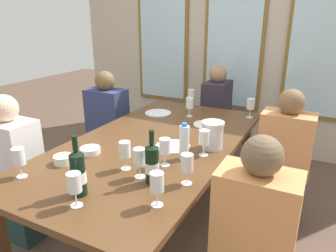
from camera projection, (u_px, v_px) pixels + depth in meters
ground_plane at (155, 227)px, 2.51m from camera, size 12.00×12.00×0.00m
back_wall_with_windows at (235, 30)px, 3.67m from camera, size 4.31×0.10×2.90m
dining_table at (154, 150)px, 2.28m from camera, size 1.11×2.12×0.74m
white_plate_0 at (158, 113)px, 2.92m from camera, size 0.25×0.25×0.01m
white_plate_1 at (173, 146)px, 2.17m from camera, size 0.24×0.24×0.01m
white_plate_2 at (207, 125)px, 2.60m from camera, size 0.23×0.23×0.01m
metal_pitcher at (213, 135)px, 2.12m from camera, size 0.16×0.16×0.19m
wine_bottle_0 at (152, 163)px, 1.67m from camera, size 0.08×0.08×0.30m
wine_bottle_1 at (78, 173)px, 1.55m from camera, size 0.08×0.08×0.32m
tasting_bowl_0 at (90, 150)px, 2.07m from camera, size 0.13×0.13×0.04m
tasting_bowl_1 at (63, 159)px, 1.92m from camera, size 0.12×0.12×0.05m
water_bottle at (184, 142)px, 1.95m from camera, size 0.06×0.06×0.24m
wine_glass_0 at (204, 139)px, 2.00m from camera, size 0.07×0.07×0.17m
wine_glass_1 at (190, 104)px, 2.80m from camera, size 0.07×0.07×0.17m
wine_glass_2 at (187, 163)px, 1.65m from camera, size 0.07×0.07×0.17m
wine_glass_3 at (165, 147)px, 1.86m from camera, size 0.07×0.07×0.17m
wine_glass_4 at (251, 105)px, 2.77m from camera, size 0.07×0.07×0.17m
wine_glass_5 at (139, 158)px, 1.72m from camera, size 0.07×0.07×0.17m
wine_glass_6 at (157, 184)px, 1.46m from camera, size 0.07×0.07×0.17m
wine_glass_7 at (19, 158)px, 1.73m from camera, size 0.07×0.07×0.17m
wine_glass_8 at (191, 95)px, 3.10m from camera, size 0.07×0.07×0.17m
wine_glass_9 at (125, 151)px, 1.82m from camera, size 0.07×0.07×0.17m
wine_glass_10 at (74, 184)px, 1.46m from camera, size 0.07×0.07×0.17m
seated_person_0 at (108, 129)px, 3.16m from camera, size 0.38×0.24×1.11m
seated_person_1 at (283, 163)px, 2.41m from camera, size 0.38×0.24×1.11m
seated_person_2 at (16, 174)px, 2.25m from camera, size 0.38×0.24×1.11m
seated_person_3 at (252, 246)px, 1.54m from camera, size 0.38×0.24×1.11m
seated_person_4 at (216, 117)px, 3.51m from camera, size 0.24×0.38×1.11m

